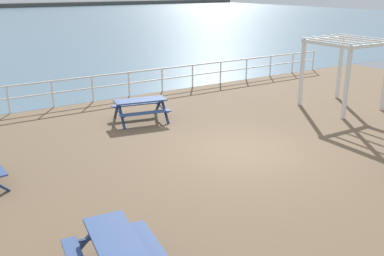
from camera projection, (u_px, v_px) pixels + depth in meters
name	position (u px, v px, depth m)	size (l,w,h in m)	color
ground_plane	(242.00, 154.00, 12.52)	(30.00, 24.00, 0.20)	brown
seaward_railing	(129.00, 80.00, 18.43)	(23.07, 0.07, 1.08)	white
picnic_table_near_right	(117.00, 251.00, 6.82)	(1.74, 1.98, 0.80)	#334C84
picnic_table_far_left	(140.00, 105.00, 15.15)	(2.04, 1.81, 0.80)	#334C84
lattice_pergola	(345.00, 57.00, 16.37)	(2.51, 2.63, 2.70)	white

